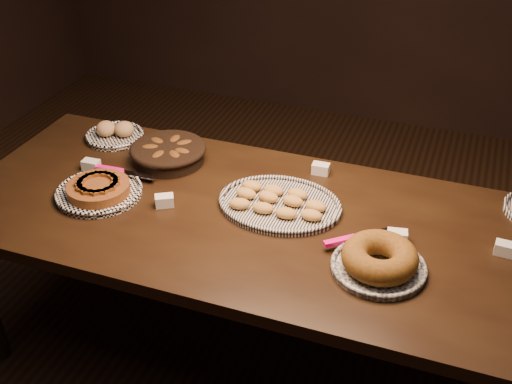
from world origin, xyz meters
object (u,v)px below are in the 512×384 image
(apple_tart_plate, at_px, (99,190))
(bundt_cake_plate, at_px, (379,260))
(buffet_table, at_px, (262,232))
(madeleine_platter, at_px, (279,203))

(apple_tart_plate, height_order, bundt_cake_plate, bundt_cake_plate)
(buffet_table, height_order, madeleine_platter, madeleine_platter)
(buffet_table, height_order, bundt_cake_plate, bundt_cake_plate)
(madeleine_platter, bearing_deg, buffet_table, -133.82)
(madeleine_platter, relative_size, bundt_cake_plate, 1.22)
(buffet_table, distance_m, bundt_cake_plate, 0.51)
(buffet_table, xyz_separation_m, apple_tart_plate, (-0.65, -0.08, 0.10))
(apple_tart_plate, bearing_deg, madeleine_platter, -2.14)
(buffet_table, distance_m, apple_tart_plate, 0.66)
(madeleine_platter, bearing_deg, apple_tart_plate, 174.33)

